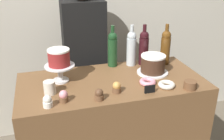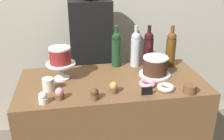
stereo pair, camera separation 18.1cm
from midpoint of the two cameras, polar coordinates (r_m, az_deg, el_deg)
The scene contains 20 objects.
back_wall at distance 2.57m, azimuth -7.67°, elevation 13.71°, with size 6.00×0.05×2.60m.
display_counter at distance 2.09m, azimuth -2.55°, elevation -13.88°, with size 1.30×0.63×0.93m.
cake_stand_pedestal at distance 1.85m, azimuth -14.03°, elevation -0.14°, with size 0.21×0.21×0.12m.
white_layer_cake at distance 1.81m, azimuth -14.32°, elevation 2.65°, with size 0.15×0.15×0.11m.
silver_serving_platter at distance 1.97m, azimuth 6.20°, elevation -0.55°, with size 0.23×0.23×0.01m.
chocolate_round_cake at distance 1.94m, azimuth 6.29°, elevation 1.35°, with size 0.18×0.18×0.13m.
wine_bottle_clear at distance 2.05m, azimuth 1.75°, elevation 4.84°, with size 0.08×0.08×0.33m.
wine_bottle_dark_red at distance 2.08m, azimuth 4.47°, elevation 4.97°, with size 0.08×0.08×0.33m.
wine_bottle_amber at distance 2.11m, azimuth 9.19°, elevation 5.03°, with size 0.08×0.08×0.33m.
wine_bottle_green at distance 2.04m, azimuth -2.41°, elevation 4.66°, with size 0.08×0.08×0.33m.
cupcake_vanilla at distance 1.58m, azimuth -17.10°, elevation -6.66°, with size 0.06×0.06×0.07m.
cupcake_caramel at distance 1.67m, azimuth -2.08°, elevation -3.90°, with size 0.06×0.06×0.07m.
cupcake_chocolate at distance 1.59m, azimuth -6.10°, elevation -5.47°, with size 0.06×0.06×0.07m.
cupcake_strawberry at distance 1.61m, azimuth -13.71°, elevation -5.71°, with size 0.06×0.06×0.07m.
donut_pink at distance 1.79m, azimuth 4.91°, elevation -2.66°, with size 0.11×0.11×0.03m.
donut_sugar at distance 1.76m, azimuth 8.94°, elevation -3.25°, with size 0.11×0.11×0.03m.
cookie_stack at distance 1.77m, azimuth 13.89°, elevation -3.24°, with size 0.08×0.08×0.05m.
price_sign_chalkboard at distance 1.67m, azimuth 5.18°, elevation -4.24°, with size 0.07×0.01×0.05m.
coffee_cup_ceramic at distance 1.72m, azimuth -16.39°, elevation -3.77°, with size 0.08×0.08×0.08m.
barista_figure at distance 2.36m, azimuth -8.07°, elevation 1.18°, with size 0.36×0.22×1.60m.
Camera 1 is at (-0.45, -1.60, 1.73)m, focal length 41.98 mm.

